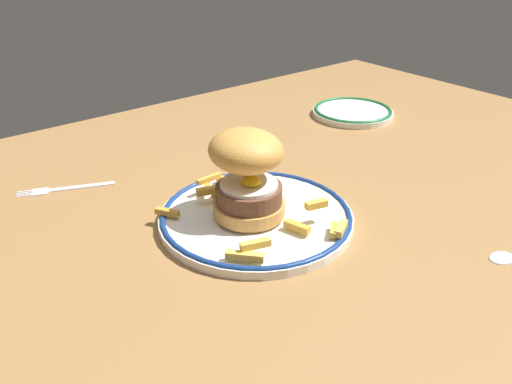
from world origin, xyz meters
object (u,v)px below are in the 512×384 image
Objects in this scene: side_plate at (353,112)px; spoon at (510,252)px; fork at (63,188)px; burger at (247,172)px; dinner_plate at (256,216)px.

spoon is at bearing -116.18° from side_plate.
side_plate is 1.20× the size of fork.
spoon is (20.41, -26.61, -7.18)cm from burger.
burger is 30.81cm from fork.
burger is at bearing -155.02° from side_plate.
burger is at bearing 133.25° from dinner_plate.
spoon is (-23.03, -46.85, -0.48)cm from side_plate.
burger is (-0.78, 0.83, 6.70)cm from dinner_plate.
burger reaches higher than dinner_plate.
spoon is at bearing -52.72° from dinner_plate.
side_plate is 52.21cm from spoon.
side_plate is 1.24× the size of spoon.
side_plate is (43.44, 20.24, -6.70)cm from burger.
dinner_plate reaches higher than fork.
dinner_plate is 32.40cm from spoon.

